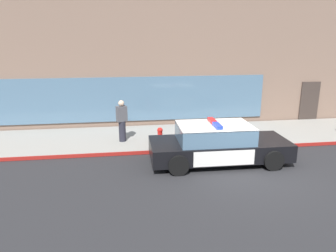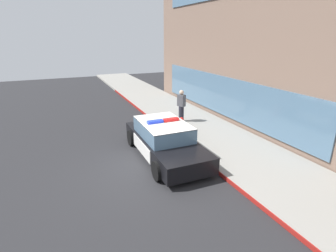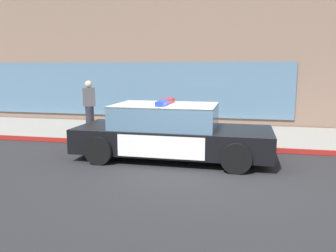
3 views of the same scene
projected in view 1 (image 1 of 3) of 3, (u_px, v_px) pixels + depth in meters
ground at (254, 172)px, 10.56m from camera, size 48.00×48.00×0.00m
sidewalk at (219, 135)px, 14.31m from camera, size 48.00×3.58×0.15m
curb_red_paint at (232, 148)px, 12.59m from camera, size 28.80×0.04×0.14m
storefront_building at (169, 28)px, 19.33m from camera, size 21.84×9.99×9.65m
police_cruiser at (218, 144)px, 11.24m from camera, size 4.87×2.13×1.49m
fire_hydrant at (160, 137)px, 12.64m from camera, size 0.34×0.39×0.73m
pedestrian_on_sidewalk at (122, 121)px, 12.99m from camera, size 0.47×0.40×1.71m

